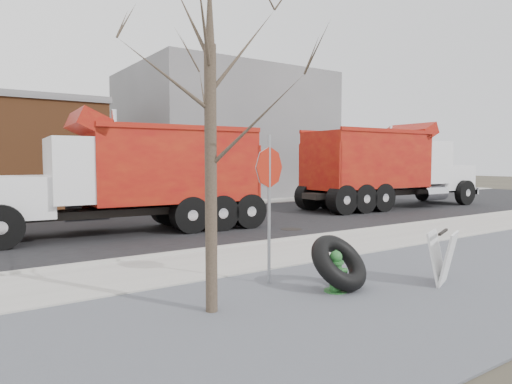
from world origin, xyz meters
TOP-DOWN VIEW (x-y plane):
  - ground at (0.00, 0.00)m, footprint 120.00×120.00m
  - gravel_verge at (0.00, -3.50)m, footprint 60.00×5.00m
  - sidewalk at (0.00, 0.25)m, footprint 60.00×2.50m
  - curb at (0.00, 1.55)m, footprint 60.00×0.15m
  - road at (0.00, 6.30)m, footprint 60.00×9.40m
  - far_sidewalk at (0.00, 12.00)m, footprint 60.00×2.00m
  - building_grey at (9.00, 18.00)m, footprint 12.00×10.00m
  - bare_tree at (-3.20, -2.60)m, footprint 3.20×3.20m
  - fire_hydrant at (-0.91, -2.91)m, footprint 0.43×0.42m
  - truck_tire at (-0.74, -2.81)m, footprint 1.31×1.20m
  - stop_sign at (-1.57, -1.82)m, footprint 0.73×0.24m
  - sandwich_board at (1.05, -3.66)m, footprint 0.84×0.70m
  - dump_truck_red_a at (11.28, 6.10)m, footprint 10.31×3.22m
  - dump_truck_red_b at (-1.43, 5.55)m, footprint 8.99×3.12m

SIDE VIEW (x-z plane):
  - ground at x=0.00m, z-range 0.00..0.00m
  - road at x=0.00m, z-range 0.00..0.02m
  - gravel_verge at x=0.00m, z-range 0.00..0.03m
  - sidewalk at x=0.00m, z-range 0.00..0.06m
  - far_sidewalk at x=0.00m, z-range 0.00..0.06m
  - curb at x=0.00m, z-range 0.00..0.11m
  - fire_hydrant at x=-0.91m, z-range -0.03..0.73m
  - truck_tire at x=-0.74m, z-range -0.02..1.02m
  - sandwich_board at x=1.05m, z-range 0.03..1.02m
  - stop_sign at x=-1.57m, z-range 0.50..3.28m
  - dump_truck_red_b at x=-1.43m, z-range 0.03..3.78m
  - dump_truck_red_a at x=11.28m, z-range 0.03..4.11m
  - bare_tree at x=-3.20m, z-range 0.70..5.90m
  - building_grey at x=9.00m, z-range 0.00..8.00m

